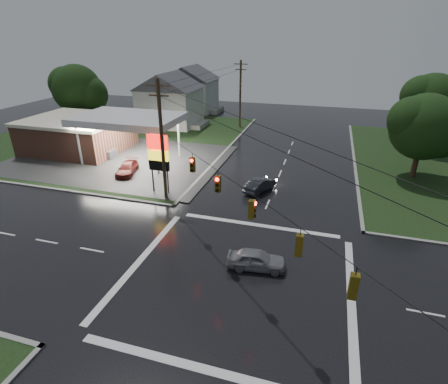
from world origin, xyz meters
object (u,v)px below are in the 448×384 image
(pylon_sign, at_px, (158,154))
(house_near, at_px, (170,99))
(car_north, at_px, (260,185))
(gas_station, at_px, (85,133))
(car_crossing, at_px, (256,260))
(house_far, at_px, (191,88))
(tree_ne_far, at_px, (432,102))
(car_pump, at_px, (127,169))
(tree_ne_near, at_px, (426,127))
(utility_pole_n, at_px, (240,93))
(tree_nw_behind, at_px, (78,89))
(utility_pole_nw, at_px, (162,140))

(pylon_sign, bearing_deg, house_near, 112.28)
(car_north, bearing_deg, gas_station, 8.46)
(car_crossing, bearing_deg, gas_station, 48.18)
(house_far, bearing_deg, tree_ne_far, -19.71)
(house_far, xyz_separation_m, car_crossing, (22.89, -46.65, -3.74))
(pylon_sign, bearing_deg, car_pump, 148.98)
(gas_station, distance_m, car_crossing, 32.38)
(car_north, bearing_deg, car_crossing, 122.35)
(car_crossing, distance_m, car_pump, 21.40)
(car_north, height_order, car_crossing, car_crossing)
(gas_station, distance_m, car_north, 25.16)
(tree_ne_near, distance_m, car_crossing, 24.99)
(house_near, height_order, car_pump, house_near)
(pylon_sign, xyz_separation_m, house_near, (-10.45, 25.50, 0.39))
(pylon_sign, distance_m, car_pump, 7.58)
(pylon_sign, xyz_separation_m, car_north, (9.20, 3.26, -3.35))
(car_north, relative_size, car_crossing, 1.02)
(car_north, bearing_deg, house_near, -26.38)
(house_near, height_order, car_crossing, house_near)
(gas_station, relative_size, utility_pole_n, 2.50)
(gas_station, bearing_deg, house_near, 73.83)
(tree_nw_behind, distance_m, car_pump, 24.36)
(house_near, bearing_deg, car_pump, -78.11)
(utility_pole_nw, relative_size, tree_nw_behind, 1.10)
(gas_station, xyz_separation_m, tree_ne_near, (39.82, 2.29, 3.01))
(house_near, xyz_separation_m, tree_nw_behind, (-12.89, -6.01, 1.77))
(house_near, distance_m, house_far, 12.04)
(tree_nw_behind, bearing_deg, utility_pole_n, 18.21)
(utility_pole_nw, distance_m, car_north, 10.54)
(utility_pole_n, distance_m, house_far, 16.00)
(tree_ne_near, bearing_deg, utility_pole_n, 145.90)
(car_crossing, bearing_deg, utility_pole_n, 8.66)
(house_far, bearing_deg, house_near, -85.24)
(tree_ne_far, bearing_deg, tree_nw_behind, -175.51)
(tree_nw_behind, bearing_deg, house_far, 56.56)
(pylon_sign, distance_m, tree_nw_behind, 30.49)
(tree_ne_near, distance_m, car_north, 18.17)
(gas_station, relative_size, tree_ne_near, 2.92)
(pylon_sign, relative_size, tree_ne_far, 0.61)
(gas_station, xyz_separation_m, house_near, (4.73, 16.30, 1.86))
(utility_pole_nw, bearing_deg, utility_pole_n, 90.00)
(tree_ne_far, distance_m, car_pump, 39.38)
(tree_nw_behind, bearing_deg, pylon_sign, -39.87)
(pylon_sign, distance_m, utility_pole_n, 27.56)
(tree_ne_near, distance_m, tree_ne_far, 12.39)
(pylon_sign, distance_m, utility_pole_nw, 2.22)
(gas_station, bearing_deg, pylon_sign, -31.22)
(gas_station, height_order, pylon_sign, pylon_sign)
(house_near, bearing_deg, utility_pole_nw, -66.63)
(utility_pole_n, bearing_deg, house_near, -170.09)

